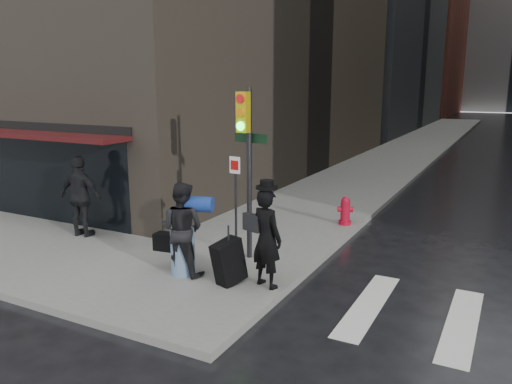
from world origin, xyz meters
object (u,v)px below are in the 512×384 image
(man_greycoat, at_px, (81,197))
(traffic_light, at_px, (245,150))
(fire_hydrant, at_px, (345,212))
(man_jeans, at_px, (182,229))
(man_overcoat, at_px, (259,241))

(man_greycoat, bearing_deg, traffic_light, -179.37)
(man_greycoat, relative_size, fire_hydrant, 2.63)
(man_jeans, height_order, fire_hydrant, man_jeans)
(man_overcoat, xyz_separation_m, man_jeans, (-1.65, -0.17, 0.08))
(man_overcoat, bearing_deg, man_greycoat, 9.43)
(man_overcoat, distance_m, traffic_light, 2.21)
(man_jeans, distance_m, traffic_light, 2.16)
(man_greycoat, distance_m, fire_hydrant, 7.02)
(man_jeans, distance_m, man_greycoat, 3.93)
(man_greycoat, xyz_separation_m, fire_hydrant, (5.62, 4.14, -0.68))
(man_overcoat, distance_m, man_greycoat, 5.53)
(man_overcoat, relative_size, fire_hydrant, 2.70)
(man_overcoat, xyz_separation_m, man_greycoat, (-5.47, 0.79, 0.14))
(man_jeans, bearing_deg, man_overcoat, 179.28)
(man_jeans, bearing_deg, fire_hydrant, -116.22)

